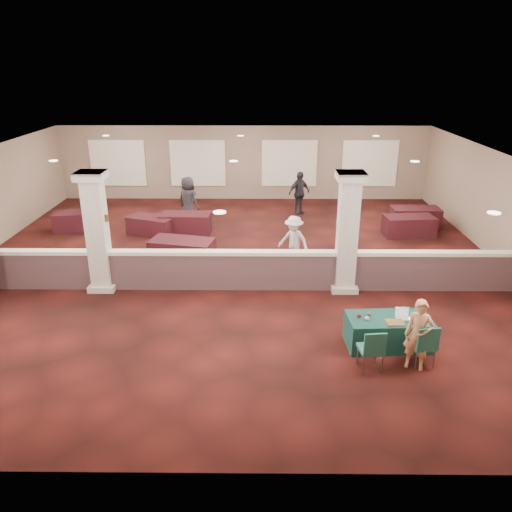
{
  "coord_description": "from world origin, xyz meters",
  "views": [
    {
      "loc": [
        0.75,
        -13.77,
        5.76
      ],
      "look_at": [
        0.64,
        -2.0,
        1.15
      ],
      "focal_mm": 35.0,
      "sensor_mm": 36.0,
      "label": 1
    }
  ],
  "objects_px": {
    "far_table_back_center": "(186,223)",
    "attendee_c": "(299,193)",
    "far_table_front_left": "(151,226)",
    "far_table_front_center": "(182,252)",
    "far_table_front_right": "(409,226)",
    "far_table_back_right": "(415,217)",
    "conf_chair_main": "(425,343)",
    "attendee_a": "(95,203)",
    "attendee_d": "(188,200)",
    "far_table_back_left": "(77,221)",
    "near_table": "(388,332)",
    "woman": "(418,335)",
    "attendee_b": "(294,241)",
    "conf_chair_side": "(372,347)"
  },
  "relations": [
    {
      "from": "far_table_front_left",
      "to": "far_table_back_left",
      "type": "xyz_separation_m",
      "value": [
        -2.82,
        0.55,
        0.0
      ]
    },
    {
      "from": "near_table",
      "to": "conf_chair_side",
      "type": "distance_m",
      "value": 1.14
    },
    {
      "from": "attendee_c",
      "to": "attendee_d",
      "type": "bearing_deg",
      "value": 163.17
    },
    {
      "from": "far_table_front_right",
      "to": "attendee_d",
      "type": "height_order",
      "value": "attendee_d"
    },
    {
      "from": "woman",
      "to": "far_table_front_right",
      "type": "xyz_separation_m",
      "value": [
        2.11,
        8.19,
        -0.39
      ]
    },
    {
      "from": "far_table_back_right",
      "to": "attendee_d",
      "type": "bearing_deg",
      "value": 177.71
    },
    {
      "from": "attendee_a",
      "to": "attendee_d",
      "type": "bearing_deg",
      "value": -20.39
    },
    {
      "from": "conf_chair_main",
      "to": "attendee_d",
      "type": "relative_size",
      "value": 0.53
    },
    {
      "from": "far_table_back_right",
      "to": "far_table_front_left",
      "type": "bearing_deg",
      "value": -173.7
    },
    {
      "from": "far_table_back_center",
      "to": "near_table",
      "type": "bearing_deg",
      "value": -54.35
    },
    {
      "from": "far_table_front_left",
      "to": "attendee_a",
      "type": "height_order",
      "value": "attendee_a"
    },
    {
      "from": "far_table_back_center",
      "to": "attendee_c",
      "type": "xyz_separation_m",
      "value": [
        4.21,
        2.48,
        0.5
      ]
    },
    {
      "from": "conf_chair_main",
      "to": "attendee_d",
      "type": "bearing_deg",
      "value": 112.66
    },
    {
      "from": "conf_chair_side",
      "to": "far_table_front_left",
      "type": "bearing_deg",
      "value": 119.3
    },
    {
      "from": "woman",
      "to": "far_table_back_left",
      "type": "height_order",
      "value": "woman"
    },
    {
      "from": "conf_chair_main",
      "to": "far_table_front_left",
      "type": "xyz_separation_m",
      "value": [
        -7.12,
        8.17,
        -0.23
      ]
    },
    {
      "from": "attendee_b",
      "to": "woman",
      "type": "bearing_deg",
      "value": -36.79
    },
    {
      "from": "woman",
      "to": "attendee_b",
      "type": "bearing_deg",
      "value": 132.69
    },
    {
      "from": "far_table_front_right",
      "to": "attendee_c",
      "type": "xyz_separation_m",
      "value": [
        -3.69,
        2.68,
        0.51
      ]
    },
    {
      "from": "near_table",
      "to": "attendee_c",
      "type": "relative_size",
      "value": 1.02
    },
    {
      "from": "far_table_back_center",
      "to": "conf_chair_side",
      "type": "bearing_deg",
      "value": -60.29
    },
    {
      "from": "conf_chair_main",
      "to": "attendee_a",
      "type": "height_order",
      "value": "attendee_a"
    },
    {
      "from": "far_table_front_right",
      "to": "attendee_b",
      "type": "relative_size",
      "value": 1.12
    },
    {
      "from": "conf_chair_main",
      "to": "attendee_c",
      "type": "bearing_deg",
      "value": 89.65
    },
    {
      "from": "woman",
      "to": "far_table_front_center",
      "type": "xyz_separation_m",
      "value": [
        -5.48,
        5.49,
        -0.36
      ]
    },
    {
      "from": "conf_chair_side",
      "to": "near_table",
      "type": "bearing_deg",
      "value": 53.65
    },
    {
      "from": "far_table_front_left",
      "to": "attendee_a",
      "type": "distance_m",
      "value": 2.54
    },
    {
      "from": "far_table_back_left",
      "to": "attendee_a",
      "type": "relative_size",
      "value": 0.93
    },
    {
      "from": "near_table",
      "to": "far_table_back_right",
      "type": "height_order",
      "value": "far_table_back_right"
    },
    {
      "from": "attendee_d",
      "to": "far_table_front_center",
      "type": "bearing_deg",
      "value": 127.67
    },
    {
      "from": "far_table_front_center",
      "to": "attendee_c",
      "type": "distance_m",
      "value": 6.67
    },
    {
      "from": "attendee_c",
      "to": "far_table_back_center",
      "type": "bearing_deg",
      "value": 176.92
    },
    {
      "from": "far_table_front_right",
      "to": "attendee_d",
      "type": "distance_m",
      "value": 8.09
    },
    {
      "from": "near_table",
      "to": "far_table_front_left",
      "type": "height_order",
      "value": "near_table"
    },
    {
      "from": "near_table",
      "to": "attendee_c",
      "type": "xyz_separation_m",
      "value": [
        -1.21,
        10.04,
        0.52
      ]
    },
    {
      "from": "attendee_a",
      "to": "conf_chair_side",
      "type": "bearing_deg",
      "value": -75.35
    },
    {
      "from": "far_table_front_center",
      "to": "far_table_back_left",
      "type": "bearing_deg",
      "value": 143.01
    },
    {
      "from": "conf_chair_side",
      "to": "attendee_c",
      "type": "bearing_deg",
      "value": 86.71
    },
    {
      "from": "conf_chair_main",
      "to": "far_table_back_center",
      "type": "bearing_deg",
      "value": 115.99
    },
    {
      "from": "woman",
      "to": "far_table_back_right",
      "type": "distance_m",
      "value": 9.63
    },
    {
      "from": "far_table_back_left",
      "to": "attendee_b",
      "type": "xyz_separation_m",
      "value": [
        7.67,
        -3.34,
        0.44
      ]
    },
    {
      "from": "far_table_back_center",
      "to": "far_table_back_right",
      "type": "bearing_deg",
      "value": 5.83
    },
    {
      "from": "conf_chair_side",
      "to": "attendee_d",
      "type": "bearing_deg",
      "value": 110.11
    },
    {
      "from": "far_table_front_left",
      "to": "far_table_front_right",
      "type": "relative_size",
      "value": 0.94
    },
    {
      "from": "far_table_front_left",
      "to": "far_table_front_center",
      "type": "bearing_deg",
      "value": -61.02
    },
    {
      "from": "far_table_back_left",
      "to": "attendee_c",
      "type": "relative_size",
      "value": 0.96
    },
    {
      "from": "far_table_front_left",
      "to": "attendee_a",
      "type": "bearing_deg",
      "value": 156.2
    },
    {
      "from": "far_table_back_left",
      "to": "attendee_d",
      "type": "height_order",
      "value": "attendee_d"
    },
    {
      "from": "conf_chair_main",
      "to": "attendee_c",
      "type": "xyz_separation_m",
      "value": [
        -1.72,
        10.85,
        0.3
      ]
    },
    {
      "from": "conf_chair_main",
      "to": "far_table_back_left",
      "type": "height_order",
      "value": "conf_chair_main"
    }
  ]
}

